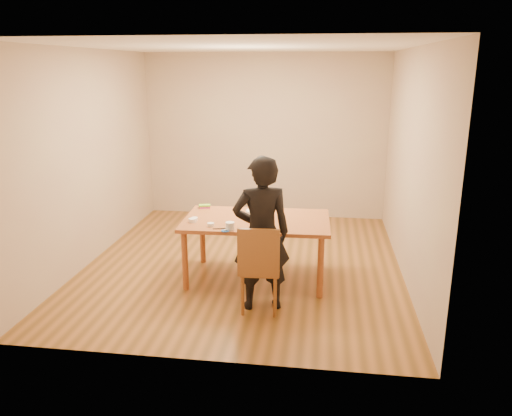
# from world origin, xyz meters

# --- Properties ---
(room_shell) EXTENTS (4.00, 4.50, 2.70)m
(room_shell) POSITION_xyz_m (0.00, 0.34, 1.35)
(room_shell) COLOR brown
(room_shell) RESTS_ON ground
(dining_table) EXTENTS (1.73, 1.06, 0.04)m
(dining_table) POSITION_xyz_m (0.23, -0.44, 0.73)
(dining_table) COLOR brown
(dining_table) RESTS_ON floor
(dining_chair) EXTENTS (0.41, 0.41, 0.04)m
(dining_chair) POSITION_xyz_m (0.38, -1.21, 0.45)
(dining_chair) COLOR brown
(dining_chair) RESTS_ON floor
(cake_plate) EXTENTS (0.27, 0.27, 0.02)m
(cake_plate) POSITION_xyz_m (0.22, -0.44, 0.76)
(cake_plate) COLOR #AD0B21
(cake_plate) RESTS_ON dining_table
(cake) EXTENTS (0.24, 0.24, 0.08)m
(cake) POSITION_xyz_m (0.22, -0.44, 0.81)
(cake) COLOR white
(cake) RESTS_ON cake_plate
(frosting_dome) EXTENTS (0.24, 0.24, 0.03)m
(frosting_dome) POSITION_xyz_m (0.22, -0.44, 0.86)
(frosting_dome) COLOR white
(frosting_dome) RESTS_ON cake
(frosting_tub) EXTENTS (0.10, 0.10, 0.09)m
(frosting_tub) POSITION_xyz_m (-0.01, -0.87, 0.79)
(frosting_tub) COLOR white
(frosting_tub) RESTS_ON dining_table
(frosting_lid) EXTENTS (0.09, 0.09, 0.01)m
(frosting_lid) POSITION_xyz_m (-0.05, -0.93, 0.76)
(frosting_lid) COLOR #1A52AF
(frosting_lid) RESTS_ON dining_table
(frosting_dollop) EXTENTS (0.04, 0.04, 0.02)m
(frosting_dollop) POSITION_xyz_m (-0.05, -0.93, 0.77)
(frosting_dollop) COLOR white
(frosting_dollop) RESTS_ON frosting_lid
(ramekin_green) EXTENTS (0.08, 0.08, 0.04)m
(ramekin_green) POSITION_xyz_m (-0.24, -0.78, 0.77)
(ramekin_green) COLOR white
(ramekin_green) RESTS_ON dining_table
(ramekin_yellow) EXTENTS (0.08, 0.08, 0.04)m
(ramekin_yellow) POSITION_xyz_m (-0.48, -0.59, 0.77)
(ramekin_yellow) COLOR white
(ramekin_yellow) RESTS_ON dining_table
(ramekin_multi) EXTENTS (0.09, 0.09, 0.04)m
(ramekin_multi) POSITION_xyz_m (-0.49, -0.66, 0.77)
(ramekin_multi) COLOR white
(ramekin_multi) RESTS_ON dining_table
(candy_box_pink) EXTENTS (0.14, 0.09, 0.02)m
(candy_box_pink) POSITION_xyz_m (-0.48, -0.06, 0.76)
(candy_box_pink) COLOR #F23890
(candy_box_pink) RESTS_ON dining_table
(candy_box_green) EXTENTS (0.16, 0.10, 0.02)m
(candy_box_green) POSITION_xyz_m (-0.49, -0.06, 0.78)
(candy_box_green) COLOR green
(candy_box_green) RESTS_ON candy_box_pink
(spatula) EXTENTS (0.14, 0.04, 0.01)m
(spatula) POSITION_xyz_m (-0.13, -0.86, 0.75)
(spatula) COLOR black
(spatula) RESTS_ON dining_table
(person) EXTENTS (0.68, 0.54, 1.64)m
(person) POSITION_xyz_m (0.38, -1.17, 0.82)
(person) COLOR black
(person) RESTS_ON floor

